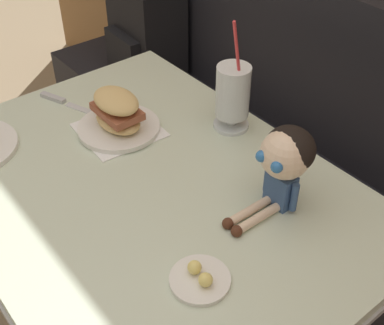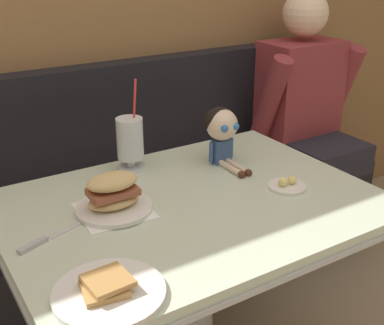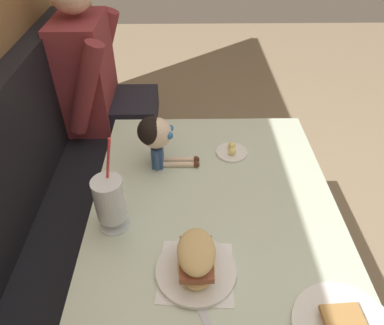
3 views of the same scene
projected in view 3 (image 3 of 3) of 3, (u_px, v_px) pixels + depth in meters
The scene contains 8 objects.
ground_plane at pixel (248, 324), 1.63m from camera, with size 8.00×8.00×0.00m, color #998466.
booth_bench at pixel (50, 286), 1.41m from camera, with size 2.60×0.48×1.00m.
diner_table at pixel (213, 250), 1.28m from camera, with size 1.11×0.81×0.74m.
milkshake_glass at pixel (110, 202), 1.05m from camera, with size 0.10×0.10×0.31m.
sandwich_plate at pixel (196, 262), 0.95m from camera, with size 0.22×0.22×0.12m.
butter_saucer at pixel (232, 152), 1.38m from camera, with size 0.12×0.12×0.04m.
seated_doll at pixel (156, 136), 1.26m from camera, with size 0.11×0.22×0.20m.
diner_patron at pixel (94, 73), 1.92m from camera, with size 0.55×0.48×0.81m.
Camera 3 is at (-0.79, 0.27, 1.60)m, focal length 33.79 mm.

